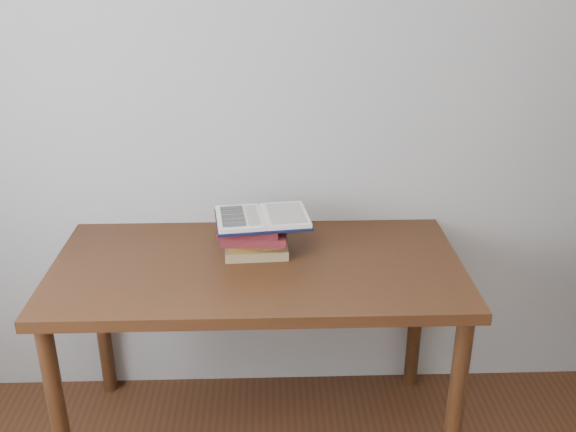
{
  "coord_description": "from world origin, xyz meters",
  "views": [
    {
      "loc": [
        -0.07,
        -0.72,
        1.91
      ],
      "look_at": [
        -0.0,
        1.46,
        0.96
      ],
      "focal_mm": 40.0,
      "sensor_mm": 36.0,
      "label": 1
    }
  ],
  "objects": [
    {
      "name": "book_stack",
      "position": [
        -0.13,
        1.45,
        0.87
      ],
      "size": [
        0.26,
        0.19,
        0.13
      ],
      "color": "#94774C",
      "rests_on": "desk"
    },
    {
      "name": "room_shell",
      "position": [
        -0.08,
        0.01,
        1.63
      ],
      "size": [
        3.54,
        3.54,
        2.62
      ],
      "color": "#A7A39E",
      "rests_on": "ground"
    },
    {
      "name": "open_book",
      "position": [
        -0.1,
        1.47,
        0.95
      ],
      "size": [
        0.37,
        0.28,
        0.03
      ],
      "rotation": [
        0.0,
        0.0,
        0.12
      ],
      "color": "black",
      "rests_on": "book_stack"
    },
    {
      "name": "desk",
      "position": [
        -0.12,
        1.38,
        0.71
      ],
      "size": [
        1.51,
        0.75,
        0.81
      ],
      "color": "#431F10",
      "rests_on": "ground"
    }
  ]
}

